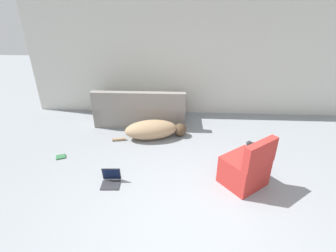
% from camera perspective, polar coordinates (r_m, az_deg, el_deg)
% --- Properties ---
extents(ground_plane, '(20.00, 20.00, 0.00)m').
position_cam_1_polar(ground_plane, '(3.72, 6.44, -21.11)').
color(ground_plane, gray).
extents(wall_back, '(7.83, 0.06, 2.63)m').
position_cam_1_polar(wall_back, '(6.35, 5.46, 13.93)').
color(wall_back, beige).
rests_on(wall_back, ground_plane).
extents(couch, '(2.05, 0.80, 0.85)m').
position_cam_1_polar(couch, '(6.14, -5.91, 3.27)').
color(couch, gray).
rests_on(couch, ground_plane).
extents(dog, '(1.57, 0.72, 0.39)m').
position_cam_1_polar(dog, '(5.48, -3.16, -0.81)').
color(dog, '#A38460').
rests_on(dog, ground_plane).
extents(cat, '(0.35, 0.44, 0.14)m').
position_cam_1_polar(cat, '(5.40, 18.55, -4.26)').
color(cat, black).
rests_on(cat, ground_plane).
extents(laptop_open, '(0.31, 0.29, 0.25)m').
position_cam_1_polar(laptop_open, '(4.40, -12.29, -11.11)').
color(laptop_open, '#2D2D33').
rests_on(laptop_open, ground_plane).
extents(book_green, '(0.21, 0.19, 0.02)m').
position_cam_1_polar(book_green, '(5.32, -22.29, -6.23)').
color(book_green, '#2D663D').
rests_on(book_green, ground_plane).
extents(side_chair, '(0.84, 0.83, 0.88)m').
position_cam_1_polar(side_chair, '(4.32, 16.63, -8.82)').
color(side_chair, '#B72D28').
rests_on(side_chair, ground_plane).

